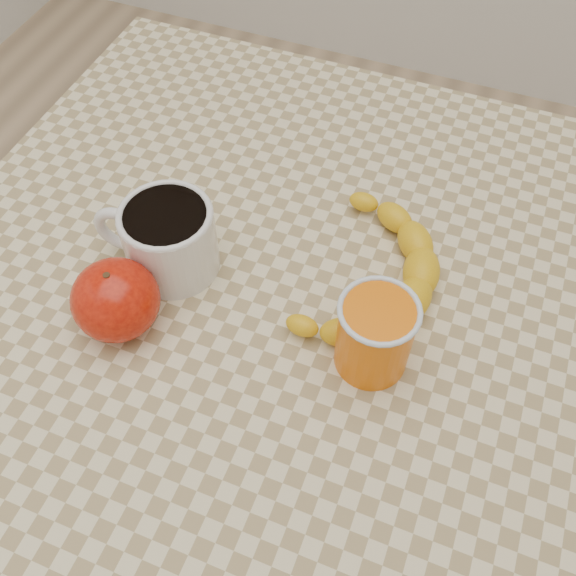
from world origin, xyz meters
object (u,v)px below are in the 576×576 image
(coffee_mug, at_px, (167,237))
(orange_juice_glass, at_px, (375,334))
(table, at_px, (288,343))
(apple, at_px, (116,300))
(banana, at_px, (367,272))

(coffee_mug, height_order, orange_juice_glass, orange_juice_glass)
(table, distance_m, apple, 0.21)
(table, distance_m, coffee_mug, 0.18)
(coffee_mug, distance_m, apple, 0.09)
(apple, relative_size, banana, 0.35)
(coffee_mug, xyz_separation_m, banana, (0.20, 0.05, -0.02))
(orange_juice_glass, bearing_deg, apple, -168.54)
(table, bearing_deg, orange_juice_glass, -20.28)
(apple, bearing_deg, orange_juice_glass, 11.46)
(coffee_mug, bearing_deg, table, 0.48)
(table, bearing_deg, apple, -149.10)
(table, xyz_separation_m, coffee_mug, (-0.13, -0.00, 0.13))
(table, height_order, orange_juice_glass, orange_juice_glass)
(table, distance_m, orange_juice_glass, 0.17)
(orange_juice_glass, bearing_deg, table, 159.72)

